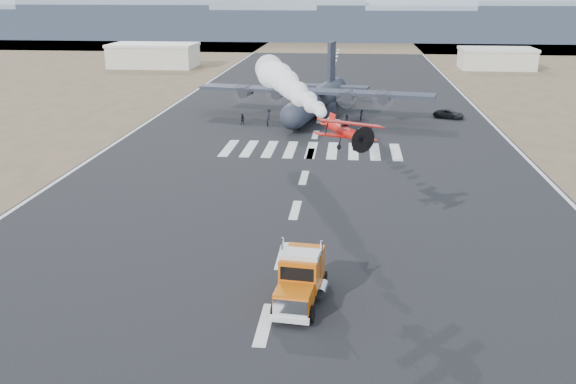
# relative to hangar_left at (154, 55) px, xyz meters

# --- Properties ---
(ground) EXTENTS (500.00, 500.00, 0.00)m
(ground) POSITION_rel_hangar_left_xyz_m (52.00, -145.00, -3.41)
(ground) COLOR black
(ground) RESTS_ON ground
(scrub_far) EXTENTS (500.00, 80.00, 0.00)m
(scrub_far) POSITION_rel_hangar_left_xyz_m (52.00, 85.00, -3.41)
(scrub_far) COLOR brown
(scrub_far) RESTS_ON ground
(runway_markings) EXTENTS (60.00, 260.00, 0.01)m
(runway_markings) POSITION_rel_hangar_left_xyz_m (52.00, -85.00, -3.40)
(runway_markings) COLOR silver
(runway_markings) RESTS_ON ground
(ridge_seg_b) EXTENTS (150.00, 50.00, 15.00)m
(ridge_seg_b) POSITION_rel_hangar_left_xyz_m (-78.00, 115.00, 4.09)
(ridge_seg_b) COLOR gray
(ridge_seg_b) RESTS_ON ground
(ridge_seg_c) EXTENTS (150.00, 50.00, 17.00)m
(ridge_seg_c) POSITION_rel_hangar_left_xyz_m (-13.00, 115.00, 5.09)
(ridge_seg_c) COLOR gray
(ridge_seg_c) RESTS_ON ground
(ridge_seg_d) EXTENTS (150.00, 50.00, 13.00)m
(ridge_seg_d) POSITION_rel_hangar_left_xyz_m (52.00, 115.00, 3.09)
(ridge_seg_d) COLOR gray
(ridge_seg_d) RESTS_ON ground
(ridge_seg_e) EXTENTS (150.00, 50.00, 15.00)m
(ridge_seg_e) POSITION_rel_hangar_left_xyz_m (117.00, 115.00, 4.09)
(ridge_seg_e) COLOR gray
(ridge_seg_e) RESTS_ON ground
(hangar_left) EXTENTS (24.50, 14.50, 6.70)m
(hangar_left) POSITION_rel_hangar_left_xyz_m (0.00, 0.00, 0.00)
(hangar_left) COLOR beige
(hangar_left) RESTS_ON ground
(hangar_right) EXTENTS (20.50, 12.50, 5.90)m
(hangar_right) POSITION_rel_hangar_left_xyz_m (98.00, 5.00, -0.40)
(hangar_right) COLOR beige
(hangar_right) RESTS_ON ground
(semi_truck) EXTENTS (3.73, 9.03, 3.99)m
(semi_truck) POSITION_rel_hangar_left_xyz_m (54.18, -141.29, -1.45)
(semi_truck) COLOR black
(semi_truck) RESTS_ON ground
(aerobatic_biplane) EXTENTS (6.31, 5.96, 3.02)m
(aerobatic_biplane) POSITION_rel_hangar_left_xyz_m (57.11, -130.08, 7.11)
(aerobatic_biplane) COLOR red
(smoke_trail) EXTENTS (13.02, 37.85, 4.01)m
(smoke_trail) POSITION_rel_hangar_left_xyz_m (47.95, -99.56, 7.40)
(smoke_trail) COLOR white
(transport_aircraft) EXTENTS (42.18, 34.55, 12.20)m
(transport_aircraft) POSITION_rel_hangar_left_xyz_m (51.25, -69.03, -0.26)
(transport_aircraft) COLOR #212732
(transport_aircraft) RESTS_ON ground
(support_vehicle) EXTENTS (5.87, 4.63, 1.48)m
(support_vehicle) POSITION_rel_hangar_left_xyz_m (74.82, -69.20, -2.67)
(support_vehicle) COLOR black
(support_vehicle) RESTS_ON ground
(crew_a) EXTENTS (0.75, 0.74, 1.60)m
(crew_a) POSITION_rel_hangar_left_xyz_m (47.16, -74.94, -2.61)
(crew_a) COLOR black
(crew_a) RESTS_ON ground
(crew_b) EXTENTS (0.71, 0.98, 1.85)m
(crew_b) POSITION_rel_hangar_left_xyz_m (59.37, -72.57, -2.48)
(crew_b) COLOR black
(crew_b) RESTS_ON ground
(crew_c) EXTENTS (0.82, 1.29, 1.85)m
(crew_c) POSITION_rel_hangar_left_xyz_m (43.14, -73.54, -2.48)
(crew_c) COLOR black
(crew_c) RESTS_ON ground
(crew_d) EXTENTS (1.06, 1.02, 1.66)m
(crew_d) POSITION_rel_hangar_left_xyz_m (47.02, -78.36, -2.58)
(crew_d) COLOR black
(crew_d) RESTS_ON ground
(crew_e) EXTENTS (0.93, 0.81, 1.63)m
(crew_e) POSITION_rel_hangar_left_xyz_m (56.79, -75.91, -2.59)
(crew_e) COLOR black
(crew_e) RESTS_ON ground
(crew_f) EXTENTS (1.62, 1.49, 1.79)m
(crew_f) POSITION_rel_hangar_left_xyz_m (50.39, -74.42, -2.51)
(crew_f) COLOR black
(crew_f) RESTS_ON ground
(crew_g) EXTENTS (0.48, 0.58, 1.57)m
(crew_g) POSITION_rel_hangar_left_xyz_m (43.67, -79.91, -2.62)
(crew_g) COLOR black
(crew_g) RESTS_ON ground
(crew_h) EXTENTS (0.92, 0.58, 1.86)m
(crew_h) POSITION_rel_hangar_left_xyz_m (39.27, -78.49, -2.48)
(crew_h) COLOR black
(crew_h) RESTS_ON ground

